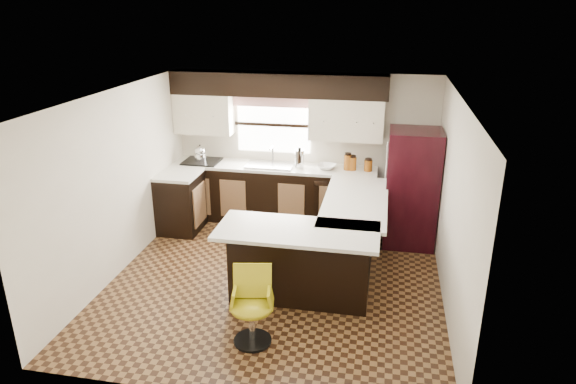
% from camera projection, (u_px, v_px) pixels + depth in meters
% --- Properties ---
extents(floor, '(4.40, 4.40, 0.00)m').
position_uv_depth(floor, '(276.00, 279.00, 6.73)').
color(floor, '#49301A').
rests_on(floor, ground).
extents(ceiling, '(4.40, 4.40, 0.00)m').
position_uv_depth(ceiling, '(275.00, 96.00, 5.89)').
color(ceiling, silver).
rests_on(ceiling, wall_back).
extents(wall_back, '(4.40, 0.00, 4.40)m').
position_uv_depth(wall_back, '(304.00, 147.00, 8.33)').
color(wall_back, beige).
rests_on(wall_back, floor).
extents(wall_front, '(4.40, 0.00, 4.40)m').
position_uv_depth(wall_front, '(220.00, 284.00, 4.28)').
color(wall_front, beige).
rests_on(wall_front, floor).
extents(wall_left, '(0.00, 4.40, 4.40)m').
position_uv_depth(wall_left, '(118.00, 183.00, 6.68)').
color(wall_left, beige).
rests_on(wall_left, floor).
extents(wall_right, '(0.00, 4.40, 4.40)m').
position_uv_depth(wall_right, '(453.00, 206.00, 5.93)').
color(wall_right, beige).
rests_on(wall_right, floor).
extents(base_cab_back, '(3.30, 0.60, 0.90)m').
position_uv_depth(base_cab_back, '(274.00, 195.00, 8.40)').
color(base_cab_back, black).
rests_on(base_cab_back, floor).
extents(base_cab_left, '(0.60, 0.70, 0.90)m').
position_uv_depth(base_cab_left, '(181.00, 203.00, 8.04)').
color(base_cab_left, black).
rests_on(base_cab_left, floor).
extents(counter_back, '(3.30, 0.60, 0.04)m').
position_uv_depth(counter_back, '(273.00, 167.00, 8.23)').
color(counter_back, silver).
rests_on(counter_back, base_cab_back).
extents(counter_left, '(0.60, 0.70, 0.04)m').
position_uv_depth(counter_left, '(179.00, 175.00, 7.88)').
color(counter_left, silver).
rests_on(counter_left, base_cab_left).
extents(soffit, '(3.40, 0.35, 0.36)m').
position_uv_depth(soffit, '(278.00, 84.00, 7.89)').
color(soffit, black).
rests_on(soffit, wall_back).
extents(upper_cab_left, '(0.94, 0.35, 0.64)m').
position_uv_depth(upper_cab_left, '(204.00, 114.00, 8.28)').
color(upper_cab_left, beige).
rests_on(upper_cab_left, wall_back).
extents(upper_cab_right, '(1.14, 0.35, 0.64)m').
position_uv_depth(upper_cab_right, '(346.00, 119.00, 7.87)').
color(upper_cab_right, beige).
rests_on(upper_cab_right, wall_back).
extents(window_pane, '(1.20, 0.02, 0.90)m').
position_uv_depth(window_pane, '(274.00, 125.00, 8.28)').
color(window_pane, white).
rests_on(window_pane, wall_back).
extents(valance, '(1.30, 0.06, 0.18)m').
position_uv_depth(valance, '(273.00, 101.00, 8.11)').
color(valance, '#D19B93').
rests_on(valance, wall_back).
extents(sink, '(0.75, 0.45, 0.03)m').
position_uv_depth(sink, '(270.00, 165.00, 8.21)').
color(sink, '#B2B2B7').
rests_on(sink, counter_back).
extents(dishwasher, '(0.58, 0.03, 0.78)m').
position_uv_depth(dishwasher, '(333.00, 206.00, 7.96)').
color(dishwasher, black).
rests_on(dishwasher, floor).
extents(cooktop, '(0.58, 0.50, 0.02)m').
position_uv_depth(cooktop, '(202.00, 161.00, 8.42)').
color(cooktop, black).
rests_on(cooktop, counter_back).
extents(peninsula_long, '(0.60, 1.95, 0.90)m').
position_uv_depth(peninsula_long, '(350.00, 234.00, 6.98)').
color(peninsula_long, black).
rests_on(peninsula_long, floor).
extents(peninsula_return, '(1.65, 0.60, 0.90)m').
position_uv_depth(peninsula_return, '(300.00, 264.00, 6.18)').
color(peninsula_return, black).
rests_on(peninsula_return, floor).
extents(counter_pen_long, '(0.84, 1.95, 0.04)m').
position_uv_depth(counter_pen_long, '(355.00, 202.00, 6.81)').
color(counter_pen_long, silver).
rests_on(counter_pen_long, peninsula_long).
extents(counter_pen_return, '(1.89, 0.84, 0.04)m').
position_uv_depth(counter_pen_return, '(298.00, 231.00, 5.94)').
color(counter_pen_return, silver).
rests_on(counter_pen_return, peninsula_return).
extents(refrigerator, '(0.74, 0.71, 1.73)m').
position_uv_depth(refrigerator, '(412.00, 188.00, 7.47)').
color(refrigerator, black).
rests_on(refrigerator, floor).
extents(bar_chair, '(0.52, 0.52, 0.83)m').
position_uv_depth(bar_chair, '(252.00, 308.00, 5.34)').
color(bar_chair, '#B7AA14').
rests_on(bar_chair, floor).
extents(kettle, '(0.20, 0.20, 0.27)m').
position_uv_depth(kettle, '(200.00, 153.00, 8.37)').
color(kettle, silver).
rests_on(kettle, cooktop).
extents(percolator, '(0.15, 0.15, 0.29)m').
position_uv_depth(percolator, '(299.00, 159.00, 8.10)').
color(percolator, silver).
rests_on(percolator, counter_back).
extents(mixing_bowl, '(0.35, 0.35, 0.07)m').
position_uv_depth(mixing_bowl, '(327.00, 167.00, 8.06)').
color(mixing_bowl, white).
rests_on(mixing_bowl, counter_back).
extents(canister_large, '(0.12, 0.12, 0.24)m').
position_uv_depth(canister_large, '(348.00, 162.00, 7.99)').
color(canister_large, '#874710').
rests_on(canister_large, counter_back).
extents(canister_med, '(0.12, 0.12, 0.21)m').
position_uv_depth(canister_med, '(352.00, 164.00, 7.98)').
color(canister_med, '#874710').
rests_on(canister_med, counter_back).
extents(canister_small, '(0.13, 0.13, 0.17)m').
position_uv_depth(canister_small, '(368.00, 166.00, 7.95)').
color(canister_small, '#874710').
rests_on(canister_small, counter_back).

